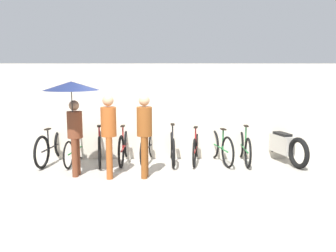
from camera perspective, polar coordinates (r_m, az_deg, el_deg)
name	(u,v)px	position (r m, az deg, el deg)	size (l,w,h in m)	color
ground_plane	(146,181)	(7.79, -3.37, -8.32)	(30.00, 30.00, 0.00)	#9E998E
back_wall	(148,112)	(9.43, -3.00, 2.18)	(13.63, 0.12, 2.40)	beige
parked_bicycle_0	(52,147)	(9.55, -17.25, -3.03)	(0.46, 1.86, 0.97)	black
parked_bicycle_1	(75,149)	(9.33, -13.92, -3.43)	(0.44, 1.60, 1.08)	black
parked_bicycle_2	(100,147)	(9.22, -10.36, -3.21)	(0.46, 1.77, 0.97)	black
parked_bicycle_3	(124,146)	(9.21, -6.69, -3.09)	(0.44, 1.79, 1.05)	black
parked_bicycle_4	(148,147)	(9.18, -3.02, -3.18)	(0.48, 1.69, 1.03)	black
parked_bicycle_5	(172,148)	(9.11, 0.64, -3.35)	(0.44, 1.67, 1.07)	black
parked_bicycle_6	(196,147)	(9.22, 4.29, -3.24)	(0.47, 1.67, 1.10)	black
parked_bicycle_7	(220,147)	(9.22, 7.94, -3.18)	(0.51, 1.70, 1.09)	black
parked_bicycle_8	(244,147)	(9.34, 11.51, -3.20)	(0.44, 1.75, 1.04)	black
pedestrian_leading	(72,100)	(7.98, -14.37, 3.92)	(1.14, 1.14, 2.03)	brown
pedestrian_center	(109,130)	(7.83, -9.02, -0.54)	(0.32, 0.32, 1.75)	#9E4C1E
pedestrian_trailing	(144,129)	(7.79, -3.61, -0.50)	(0.32, 0.32, 1.75)	brown
motorcycle	(282,145)	(9.62, 16.95, -2.85)	(0.80, 2.02, 0.93)	black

